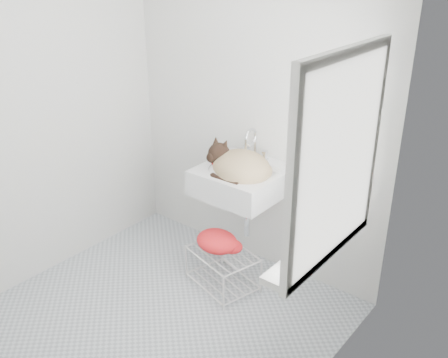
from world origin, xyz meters
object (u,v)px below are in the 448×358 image
Objects in this scene: bottle_b at (315,246)px; bottle_c at (333,230)px; bottle_a at (294,263)px; cat at (239,166)px; sink at (239,170)px; wire_rack at (223,268)px.

bottle_c is (0.00, 0.21, 0.00)m from bottle_b.
cat is at bearing 140.36° from bottle_a.
bottle_b is (0.91, -0.54, -0.04)m from cat.
bottle_c is (0.93, -0.35, 0.00)m from sink.
wire_rack is 1.18m from bottle_b.
bottle_c is at bearing -7.73° from wire_rack.
bottle_b is (0.89, -0.33, 0.70)m from wire_rack.
sink is 1.13× the size of cat.
wire_rack is (0.03, -0.23, -0.70)m from sink.
sink is 2.44× the size of bottle_a.
cat reaches higher than bottle_c.
bottle_c is at bearing -20.87° from sink.
bottle_c is at bearing 90.00° from bottle_b.
bottle_b is at bearing -31.20° from sink.
wire_rack is at bearing 159.80° from bottle_b.
bottle_b is at bearing -90.00° from bottle_c.
bottle_a is 1.56× the size of bottle_c.
wire_rack is 1.26m from bottle_a.
wire_rack is at bearing -82.27° from sink.
bottle_a is 1.20× the size of bottle_b.
sink is at bearing 148.80° from bottle_b.
bottle_b reaches higher than bottle_c.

